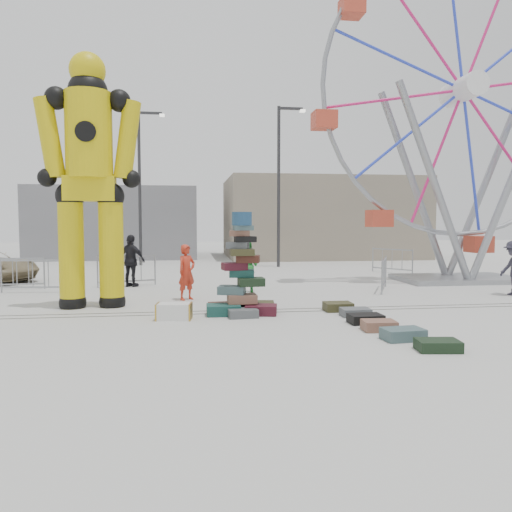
{
  "coord_description": "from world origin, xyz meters",
  "views": [
    {
      "loc": [
        -1.52,
        -11.75,
        2.31
      ],
      "look_at": [
        0.41,
        2.44,
        1.31
      ],
      "focal_mm": 35.0,
      "sensor_mm": 36.0,
      "label": 1
    }
  ],
  "objects": [
    {
      "name": "barricade_wheel_back",
      "position": [
        7.51,
        9.44,
        0.55
      ],
      "size": [
        1.26,
        1.68,
        1.1
      ],
      "primitive_type": null,
      "rotation": [
        0.0,
        0.0,
        -0.94
      ],
      "color": "gray",
      "rests_on": "ground"
    },
    {
      "name": "row_case_0",
      "position": [
        2.29,
        0.57,
        0.11
      ],
      "size": [
        0.71,
        0.56,
        0.22
      ],
      "primitive_type": "cube",
      "rotation": [
        0.0,
        0.0,
        -0.01
      ],
      "color": "#3C3A1E",
      "rests_on": "ground"
    },
    {
      "name": "row_case_1",
      "position": [
        2.5,
        -0.18,
        0.1
      ],
      "size": [
        0.7,
        0.5,
        0.2
      ],
      "primitive_type": "cube",
      "rotation": [
        0.0,
        0.0,
        -0.01
      ],
      "color": "#575C5F",
      "rests_on": "ground"
    },
    {
      "name": "building_right",
      "position": [
        7.0,
        20.0,
        2.5
      ],
      "size": [
        12.0,
        8.0,
        5.0
      ],
      "primitive_type": "cube",
      "color": "gray",
      "rests_on": "ground"
    },
    {
      "name": "crash_test_dummy",
      "position": [
        -4.08,
        2.0,
        3.64
      ],
      "size": [
        2.74,
        1.21,
        6.91
      ],
      "rotation": [
        0.0,
        0.0,
        0.05
      ],
      "color": "black",
      "rests_on": "ground"
    },
    {
      "name": "pedestrian_green",
      "position": [
        0.37,
        4.26,
        0.86
      ],
      "size": [
        1.06,
        1.04,
        1.72
      ],
      "primitive_type": "imported",
      "rotation": [
        0.0,
        0.0,
        -0.73
      ],
      "color": "#1A6B25",
      "rests_on": "ground"
    },
    {
      "name": "suitcase_tower",
      "position": [
        -0.21,
        0.55,
        0.71
      ],
      "size": [
        1.78,
        1.58,
        2.54
      ],
      "rotation": [
        0.0,
        0.0,
        -0.07
      ],
      "color": "#194B44",
      "rests_on": "ground"
    },
    {
      "name": "ferris_wheel",
      "position": [
        8.8,
        6.17,
        6.32
      ],
      "size": [
        11.06,
        2.72,
        12.83
      ],
      "rotation": [
        0.0,
        0.0,
        -0.0
      ],
      "color": "gray",
      "rests_on": "ground"
    },
    {
      "name": "pedestrian_black",
      "position": [
        -3.51,
        6.17,
        0.92
      ],
      "size": [
        1.16,
        0.9,
        1.84
      ],
      "primitive_type": "imported",
      "rotation": [
        0.0,
        0.0,
        2.65
      ],
      "color": "black",
      "rests_on": "ground"
    },
    {
      "name": "pedestrian_red",
      "position": [
        -1.57,
        2.93,
        0.82
      ],
      "size": [
        0.71,
        0.68,
        1.63
      ],
      "primitive_type": "imported",
      "rotation": [
        0.0,
        0.0,
        0.69
      ],
      "color": "#B82D1A",
      "rests_on": "ground"
    },
    {
      "name": "barricade_wheel_front",
      "position": [
        4.93,
        4.02,
        0.55
      ],
      "size": [
        0.95,
        1.85,
        1.1
      ],
      "primitive_type": null,
      "rotation": [
        0.0,
        0.0,
        1.12
      ],
      "color": "gray",
      "rests_on": "ground"
    },
    {
      "name": "track_line_near",
      "position": [
        0.0,
        0.6,
        0.0
      ],
      "size": [
        40.0,
        0.04,
        0.01
      ],
      "primitive_type": "cube",
      "color": "#47443F",
      "rests_on": "ground"
    },
    {
      "name": "row_case_3",
      "position": [
        2.46,
        -1.8,
        0.11
      ],
      "size": [
        0.72,
        0.55,
        0.22
      ],
      "primitive_type": "cube",
      "rotation": [
        0.0,
        0.0,
        -0.06
      ],
      "color": "#895946",
      "rests_on": "ground"
    },
    {
      "name": "lamp_post_right",
      "position": [
        3.09,
        13.0,
        4.48
      ],
      "size": [
        1.41,
        0.25,
        8.0
      ],
      "color": "#2D2D30",
      "rests_on": "ground"
    },
    {
      "name": "lamp_post_left",
      "position": [
        -3.91,
        15.0,
        4.48
      ],
      "size": [
        1.41,
        0.25,
        8.0
      ],
      "color": "#2D2D30",
      "rests_on": "ground"
    },
    {
      "name": "steamer_trunk",
      "position": [
        -1.86,
        0.0,
        0.19
      ],
      "size": [
        0.87,
        0.57,
        0.38
      ],
      "primitive_type": "cube",
      "rotation": [
        0.0,
        0.0,
        -0.13
      ],
      "color": "silver",
      "rests_on": "ground"
    },
    {
      "name": "building_left",
      "position": [
        -6.0,
        22.0,
        2.2
      ],
      "size": [
        10.0,
        8.0,
        4.4
      ],
      "primitive_type": "cube",
      "color": "gray",
      "rests_on": "ground"
    },
    {
      "name": "row_case_4",
      "position": [
        2.61,
        -2.66,
        0.12
      ],
      "size": [
        0.83,
        0.58,
        0.23
      ],
      "primitive_type": "cube",
      "rotation": [
        0.0,
        0.0,
        0.09
      ],
      "color": "#466164",
      "rests_on": "ground"
    },
    {
      "name": "row_case_5",
      "position": [
        2.88,
        -3.52,
        0.1
      ],
      "size": [
        0.81,
        0.58,
        0.2
      ],
      "primitive_type": "cube",
      "rotation": [
        0.0,
        0.0,
        -0.13
      ],
      "color": "black",
      "rests_on": "ground"
    },
    {
      "name": "track_line_far",
      "position": [
        0.0,
        1.0,
        0.0
      ],
      "size": [
        40.0,
        0.04,
        0.01
      ],
      "primitive_type": "cube",
      "color": "#47443F",
      "rests_on": "ground"
    },
    {
      "name": "barricade_dummy_b",
      "position": [
        -6.51,
        5.07,
        0.55
      ],
      "size": [
        2.0,
        0.29,
        1.1
      ],
      "primitive_type": null,
      "rotation": [
        0.0,
        0.0,
        -0.09
      ],
      "color": "gray",
      "rests_on": "ground"
    },
    {
      "name": "barricade_dummy_a",
      "position": [
        -7.4,
        5.93,
        0.55
      ],
      "size": [
        2.0,
        0.2,
        1.1
      ],
      "primitive_type": null,
      "rotation": [
        0.0,
        0.0,
        0.05
      ],
      "color": "gray",
      "rests_on": "ground"
    },
    {
      "name": "ground",
      "position": [
        0.0,
        0.0,
        0.0
      ],
      "size": [
        90.0,
        90.0,
        0.0
      ],
      "primitive_type": "plane",
      "color": "#9E9E99",
      "rests_on": "ground"
    },
    {
      "name": "barricade_dummy_c",
      "position": [
        -3.69,
        6.35,
        0.55
      ],
      "size": [
        1.96,
        0.61,
        1.1
      ],
      "primitive_type": null,
      "rotation": [
        0.0,
        0.0,
        0.26
      ],
      "color": "gray",
      "rests_on": "ground"
    },
    {
      "name": "row_case_2",
      "position": [
        2.44,
        -1.05,
        0.11
      ],
      "size": [
        0.77,
        0.53,
        0.21
      ],
      "primitive_type": "cube",
      "rotation": [
        0.0,
        0.0,
        0.04
      ],
      "color": "black",
      "rests_on": "ground"
    }
  ]
}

